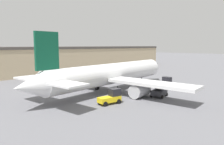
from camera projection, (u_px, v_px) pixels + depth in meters
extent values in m
plane|color=slate|center=(112.00, 90.00, 41.85)|extent=(400.00, 400.00, 0.00)
cube|color=tan|center=(59.00, 60.00, 72.65)|extent=(91.54, 14.93, 7.47)
cube|color=#47423D|center=(59.00, 48.00, 72.14)|extent=(91.54, 15.23, 0.70)
cylinder|color=silver|center=(112.00, 74.00, 41.44)|extent=(30.06, 6.82, 3.87)
cone|color=silver|center=(154.00, 67.00, 54.07)|extent=(3.45, 4.08, 3.79)
cone|color=silver|center=(29.00, 87.00, 28.36)|extent=(4.60, 4.08, 3.67)
cube|color=silver|center=(73.00, 74.00, 46.26)|extent=(5.35, 15.15, 0.50)
cube|color=silver|center=(152.00, 84.00, 34.50)|extent=(5.35, 15.15, 0.50)
cylinder|color=#B7B7BC|center=(81.00, 82.00, 45.04)|extent=(3.72, 2.59, 2.25)
cylinder|color=#B7B7BC|center=(140.00, 91.00, 36.08)|extent=(3.72, 2.59, 2.25)
cube|color=#0C4C33|center=(47.00, 51.00, 30.02)|extent=(3.71, 0.73, 5.28)
cube|color=silver|center=(32.00, 78.00, 33.21)|extent=(3.92, 4.96, 0.24)
cube|color=silver|center=(68.00, 84.00, 27.86)|extent=(3.92, 4.96, 0.24)
cylinder|color=#38383D|center=(142.00, 80.00, 50.00)|extent=(0.28, 0.28, 1.35)
cylinder|color=black|center=(142.00, 82.00, 50.04)|extent=(0.73, 0.42, 0.70)
cylinder|color=#38383D|center=(118.00, 90.00, 39.04)|extent=(0.28, 0.28, 1.35)
cylinder|color=black|center=(118.00, 91.00, 39.07)|extent=(0.93, 0.44, 0.90)
cylinder|color=#38383D|center=(97.00, 87.00, 42.20)|extent=(0.28, 0.28, 1.35)
cylinder|color=black|center=(97.00, 88.00, 42.23)|extent=(0.93, 0.44, 0.90)
cylinder|color=#1E2338|center=(165.00, 83.00, 47.87)|extent=(0.28, 0.28, 0.84)
cylinder|color=orange|center=(165.00, 79.00, 47.78)|extent=(0.39, 0.39, 0.67)
sphere|color=tan|center=(165.00, 77.00, 47.72)|extent=(0.25, 0.25, 0.25)
cube|color=silver|center=(165.00, 85.00, 43.72)|extent=(2.73, 2.02, 0.77)
cube|color=black|center=(167.00, 80.00, 44.07)|extent=(1.27, 1.72, 1.10)
cylinder|color=black|center=(171.00, 87.00, 43.66)|extent=(0.84, 0.35, 0.82)
cylinder|color=black|center=(164.00, 85.00, 45.04)|extent=(0.84, 0.35, 0.82)
cylinder|color=black|center=(166.00, 88.00, 42.50)|extent=(0.84, 0.35, 0.82)
cylinder|color=black|center=(158.00, 86.00, 43.87)|extent=(0.84, 0.35, 0.82)
cube|color=#2D2D33|center=(159.00, 92.00, 36.74)|extent=(3.37, 2.45, 0.86)
cube|color=black|center=(161.00, 85.00, 37.32)|extent=(1.66, 1.92, 1.23)
cube|color=#333333|center=(158.00, 87.00, 36.15)|extent=(2.13, 1.67, 0.74)
cylinder|color=black|center=(167.00, 94.00, 37.17)|extent=(0.66, 0.40, 0.61)
cylinder|color=black|center=(156.00, 93.00, 38.19)|extent=(0.66, 0.40, 0.61)
cylinder|color=black|center=(162.00, 97.00, 35.39)|extent=(0.66, 0.40, 0.61)
cylinder|color=black|center=(151.00, 95.00, 36.41)|extent=(0.66, 0.40, 0.61)
cube|color=yellow|center=(109.00, 99.00, 32.11)|extent=(3.64, 1.93, 0.76)
cube|color=black|center=(115.00, 92.00, 32.56)|extent=(1.70, 1.49, 1.09)
cylinder|color=black|center=(119.00, 101.00, 32.29)|extent=(0.73, 0.38, 0.70)
cylinder|color=black|center=(113.00, 100.00, 33.43)|extent=(0.73, 0.38, 0.70)
cylinder|color=black|center=(105.00, 104.00, 30.88)|extent=(0.73, 0.38, 0.70)
cylinder|color=black|center=(100.00, 102.00, 32.01)|extent=(0.73, 0.38, 0.70)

